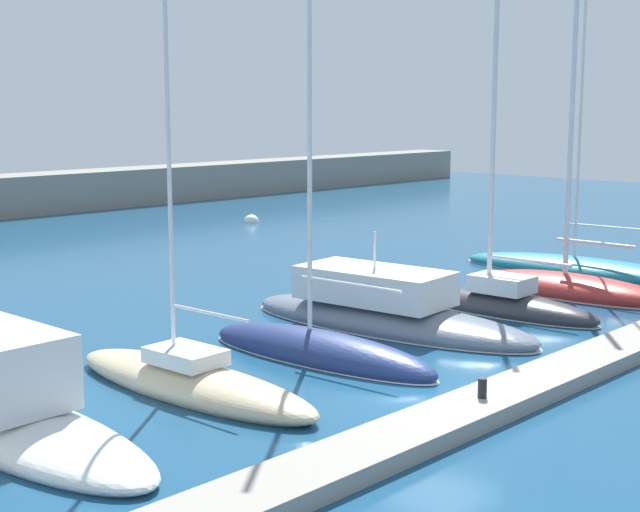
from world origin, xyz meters
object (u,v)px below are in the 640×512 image
Objects in this scene: sailboat_sand_fourth at (190,380)px; sailboat_navy_fifth at (319,351)px; sailboat_charcoal_seventh at (501,302)px; mooring_buoy_white at (251,222)px; motorboat_slate_sixth at (384,312)px; sailboat_red_eighth at (570,285)px; motorboat_white_third at (3,402)px; sailboat_teal_ninth at (581,269)px; dock_bollard at (482,388)px.

sailboat_sand_fourth is 0.96× the size of sailboat_navy_fifth.
sailboat_charcoal_seventh reaches higher than mooring_buoy_white.
mooring_buoy_white is (14.27, 21.75, -0.44)m from motorboat_slate_sixth.
motorboat_slate_sixth is 0.85× the size of sailboat_red_eighth.
motorboat_white_third is 8.61m from sailboat_navy_fifth.
sailboat_teal_ninth reaches higher than dock_bollard.
sailboat_navy_fifth is at bearing -95.28° from sailboat_sand_fourth.
sailboat_navy_fifth reaches higher than motorboat_slate_sixth.
sailboat_sand_fourth is 29.03× the size of dock_bollard.
sailboat_navy_fifth is (4.21, -0.18, -0.07)m from sailboat_sand_fourth.
sailboat_sand_fourth is at bearing 120.26° from dock_bollard.
sailboat_teal_ninth is 21.75m from mooring_buoy_white.
motorboat_slate_sixth reaches higher than dock_bollard.
sailboat_sand_fourth is 20.71m from sailboat_teal_ninth.
sailboat_teal_ninth reaches higher than motorboat_slate_sixth.
sailboat_charcoal_seventh is 0.65× the size of sailboat_teal_ninth.
sailboat_red_eighth is 24.31m from mooring_buoy_white.
sailboat_sand_fourth is at bearing 87.91° from sailboat_teal_ninth.
sailboat_charcoal_seventh is 8.52m from sailboat_teal_ninth.
sailboat_sand_fourth is at bearing 85.08° from sailboat_charcoal_seventh.
sailboat_teal_ninth reaches higher than sailboat_navy_fifth.
dock_bollard is at bearing 106.79° from sailboat_teal_ninth.
sailboat_teal_ninth reaches higher than motorboat_white_third.
sailboat_navy_fifth reaches higher than dock_bollard.
dock_bollard is (-4.82, -6.79, 0.16)m from motorboat_slate_sixth.
sailboat_teal_ninth is (25.04, 0.33, -0.47)m from motorboat_white_third.
motorboat_slate_sixth is at bearing -86.30° from sailboat_sand_fourth.
dock_bollard is (-12.99, -5.00, 0.24)m from sailboat_red_eighth.
motorboat_slate_sixth is (4.02, 1.12, 0.21)m from sailboat_navy_fifth.
sailboat_teal_ninth is at bearing -81.27° from sailboat_charcoal_seventh.
sailboat_navy_fifth is 1.30× the size of motorboat_slate_sixth.
sailboat_navy_fifth is 14.90× the size of mooring_buoy_white.
sailboat_charcoal_seventh reaches higher than dock_bollard.
sailboat_sand_fourth is 4.21m from sailboat_navy_fifth.
sailboat_teal_ninth reaches higher than mooring_buoy_white.
sailboat_teal_ninth is (4.29, 1.86, -0.18)m from sailboat_red_eighth.
motorboat_slate_sixth is at bearing -78.58° from sailboat_navy_fifth.
dock_bollard is at bearing 109.73° from sailboat_red_eighth.
sailboat_charcoal_seventh is 4.08m from sailboat_red_eighth.
motorboat_white_third reaches higher than mooring_buoy_white.
motorboat_white_third is 20.81m from sailboat_red_eighth.
mooring_buoy_white is (1.81, 21.67, -0.18)m from sailboat_teal_ninth.
sailboat_teal_ninth is 18.59m from dock_bollard.
motorboat_white_third is at bearing 85.36° from motorboat_slate_sixth.
motorboat_slate_sixth is 11.49× the size of mooring_buoy_white.
sailboat_navy_fifth is at bearing -128.67° from mooring_buoy_white.
dock_bollard is at bearing -152.50° from sailboat_sand_fourth.
sailboat_navy_fifth is 1.10× the size of sailboat_red_eighth.
motorboat_white_third reaches higher than motorboat_slate_sixth.
motorboat_slate_sixth is at bearing -123.28° from mooring_buoy_white.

